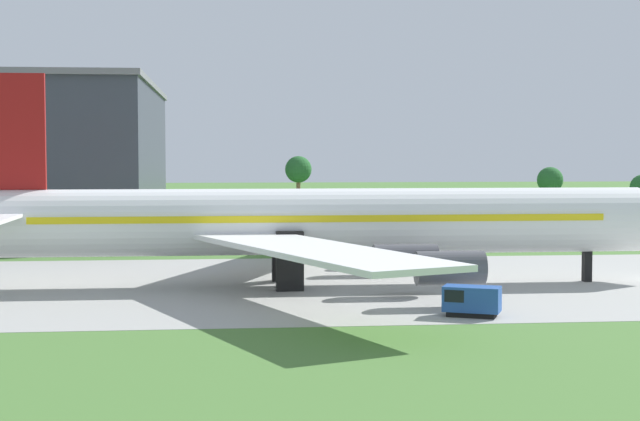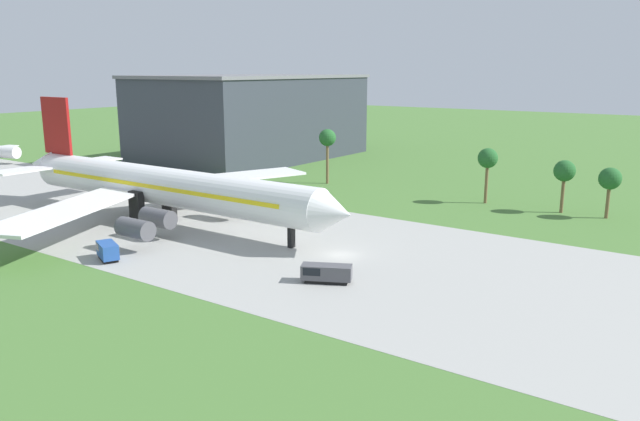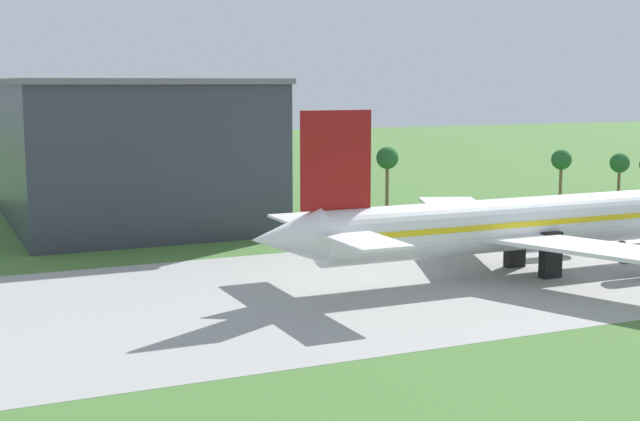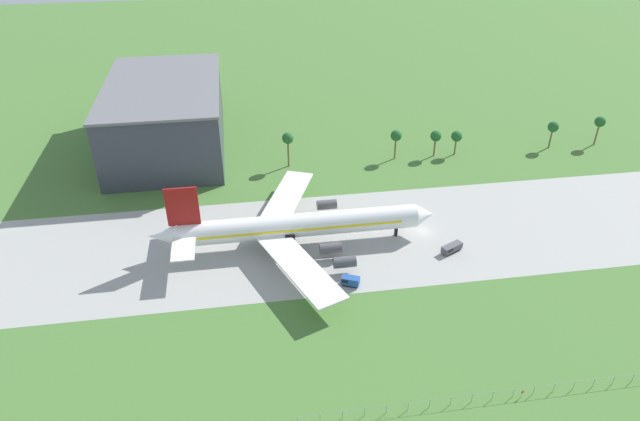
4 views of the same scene
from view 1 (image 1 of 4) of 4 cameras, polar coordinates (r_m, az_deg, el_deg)
The scene contains 3 objects.
jet_airliner at distance 88.75m, azimuth -0.86°, elevation -0.69°, with size 72.17×61.74×19.02m.
fuel_truck at distance 73.34m, azimuth 8.71°, elevation -5.17°, with size 4.59×3.51×2.26m.
terminal_building at distance 154.47m, azimuth -16.28°, elevation 2.94°, with size 36.72×61.20×22.35m.
Camera 1 is at (-41.73, -88.99, 12.15)m, focal length 55.00 mm.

